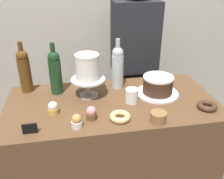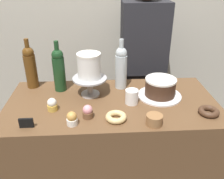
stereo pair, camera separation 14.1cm
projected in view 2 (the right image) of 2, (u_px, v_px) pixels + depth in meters
back_wall at (106, 9)px, 2.05m from camera, size 6.00×0.05×2.60m
display_counter at (112, 159)px, 1.66m from camera, size 1.25×0.61×0.91m
cake_stand_pedestal at (90, 83)px, 1.49m from camera, size 0.21×0.21×0.12m
white_layer_cake at (89, 66)px, 1.43m from camera, size 0.14×0.14×0.15m
silver_serving_platter at (159, 95)px, 1.50m from camera, size 0.27×0.27×0.01m
chocolate_round_cake at (160, 87)px, 1.48m from camera, size 0.19×0.19×0.11m
wine_bottle_clear at (121, 67)px, 1.55m from camera, size 0.08×0.08×0.33m
wine_bottle_amber at (30, 66)px, 1.56m from camera, size 0.08×0.08×0.33m
wine_bottle_green at (59, 69)px, 1.52m from camera, size 0.08×0.08×0.33m
cupcake_vanilla at (52, 105)px, 1.35m from camera, size 0.06×0.06×0.07m
cupcake_caramel at (72, 119)px, 1.22m from camera, size 0.06×0.06×0.07m
cupcake_strawberry at (88, 112)px, 1.28m from camera, size 0.06×0.06×0.07m
donut_chocolate at (209, 111)px, 1.32m from camera, size 0.11×0.11×0.03m
donut_glazed at (116, 117)px, 1.27m from camera, size 0.11×0.11×0.03m
cookie_stack at (154, 120)px, 1.23m from camera, size 0.08×0.08×0.05m
price_sign_chalkboard at (26, 123)px, 1.21m from camera, size 0.07×0.01×0.05m
coffee_cup_ceramic at (132, 97)px, 1.41m from camera, size 0.08×0.08×0.08m
barista_figure at (142, 72)px, 2.03m from camera, size 0.36×0.22×1.60m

